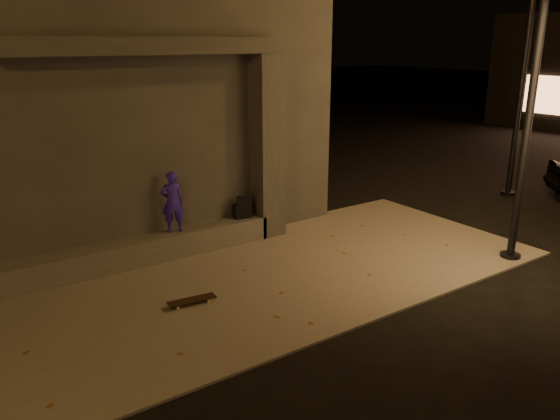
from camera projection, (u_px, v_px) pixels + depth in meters
ground at (314, 335)px, 7.48m from camera, size 120.00×120.00×0.00m
sidewalk at (240, 283)px, 9.04m from camera, size 11.00×4.40×0.04m
building at (85, 104)px, 11.26m from camera, size 9.00×5.10×5.22m
ledge at (115, 256)px, 9.53m from camera, size 6.00×0.55×0.45m
column at (267, 147)px, 10.79m from camera, size 0.55×0.55×3.60m
canopy at (154, 46)px, 9.06m from camera, size 5.00×0.70×0.28m
skateboarder at (173, 202)px, 9.91m from camera, size 0.48×0.39×1.14m
backpack at (242, 210)px, 10.82m from camera, size 0.38×0.28×0.48m
skateboard at (192, 300)px, 8.25m from camera, size 0.75×0.27×0.08m
street_lamp_0 at (541, 28)px, 8.89m from camera, size 0.36×0.36×7.15m
street_lamp_2 at (530, 19)px, 12.94m from camera, size 0.36×0.36×7.71m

